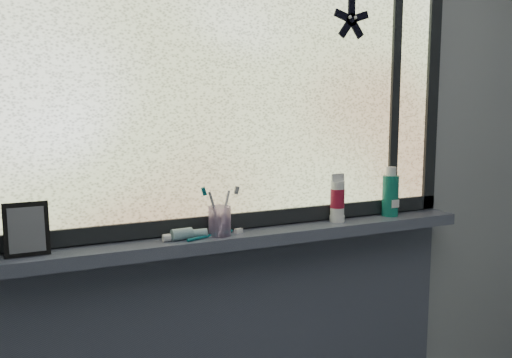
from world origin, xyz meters
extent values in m
cube|color=#9EA3A8|center=(0.00, 1.30, 1.25)|extent=(3.00, 0.01, 2.50)
cube|color=#4B5064|center=(0.00, 1.23, 1.00)|extent=(1.62, 0.14, 0.04)
cube|color=silver|center=(0.00, 1.28, 1.53)|extent=(1.50, 0.01, 1.00)
cube|color=black|center=(0.00, 1.28, 1.05)|extent=(1.60, 0.03, 0.05)
cube|color=black|center=(0.78, 1.28, 1.53)|extent=(0.05, 0.03, 1.10)
cube|color=black|center=(0.60, 1.28, 1.53)|extent=(0.03, 0.03, 1.00)
cube|color=black|center=(-0.68, 1.23, 1.09)|extent=(0.12, 0.06, 0.15)
cylinder|color=#C4A0D4|center=(-0.12, 1.22, 1.07)|extent=(0.08, 0.08, 0.09)
cylinder|color=#21AC95|center=(0.57, 1.24, 1.11)|extent=(0.08, 0.08, 0.15)
cylinder|color=silver|center=(0.34, 1.24, 1.11)|extent=(0.06, 0.06, 0.12)
camera|label=1|loc=(-0.76, -0.43, 1.45)|focal=40.00mm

